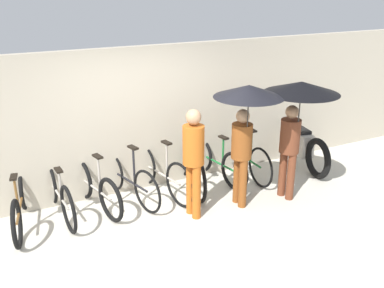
% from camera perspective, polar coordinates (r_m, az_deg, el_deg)
% --- Properties ---
extents(ground_plane, '(30.00, 30.00, 0.00)m').
position_cam_1_polar(ground_plane, '(6.15, -1.43, -12.47)').
color(ground_plane, beige).
extents(back_wall, '(13.14, 0.12, 2.44)m').
position_cam_1_polar(back_wall, '(7.14, -7.68, 3.06)').
color(back_wall, '#B2A893').
rests_on(back_wall, ground).
extents(parked_bicycle_0, '(0.52, 1.76, 1.03)m').
position_cam_1_polar(parked_bicycle_0, '(6.75, -21.92, -7.38)').
color(parked_bicycle_0, black).
rests_on(parked_bicycle_0, ground).
extents(parked_bicycle_1, '(0.44, 1.76, 0.97)m').
position_cam_1_polar(parked_bicycle_1, '(6.82, -17.36, -6.35)').
color(parked_bicycle_1, black).
rests_on(parked_bicycle_1, ground).
extents(parked_bicycle_2, '(0.54, 1.63, 1.05)m').
position_cam_1_polar(parked_bicycle_2, '(6.89, -12.78, -5.67)').
color(parked_bicycle_2, black).
rests_on(parked_bicycle_2, ground).
extents(parked_bicycle_3, '(0.58, 1.71, 1.02)m').
position_cam_1_polar(parked_bicycle_3, '(7.04, -8.50, -4.64)').
color(parked_bicycle_3, black).
rests_on(parked_bicycle_3, ground).
extents(parked_bicycle_4, '(0.53, 1.80, 1.04)m').
position_cam_1_polar(parked_bicycle_4, '(7.18, -4.22, -3.79)').
color(parked_bicycle_4, black).
rests_on(parked_bicycle_4, ground).
extents(parked_bicycle_5, '(0.53, 1.82, 1.03)m').
position_cam_1_polar(parked_bicycle_5, '(7.40, -0.26, -2.96)').
color(parked_bicycle_5, black).
rests_on(parked_bicycle_5, ground).
extents(parked_bicycle_6, '(0.45, 1.66, 1.03)m').
position_cam_1_polar(parked_bicycle_6, '(7.69, 3.28, -2.30)').
color(parked_bicycle_6, black).
rests_on(parked_bicycle_6, ground).
extents(parked_bicycle_7, '(0.44, 1.70, 1.02)m').
position_cam_1_polar(parked_bicycle_7, '(7.89, 7.10, -1.66)').
color(parked_bicycle_7, black).
rests_on(parked_bicycle_7, ground).
extents(pedestrian_leading, '(0.32, 0.32, 1.70)m').
position_cam_1_polar(pedestrian_leading, '(6.26, 0.19, -1.53)').
color(pedestrian_leading, '#B25619').
rests_on(pedestrian_leading, ground).
extents(pedestrian_center, '(1.04, 1.04, 1.99)m').
position_cam_1_polar(pedestrian_center, '(6.36, 7.26, 4.34)').
color(pedestrian_center, brown).
rests_on(pedestrian_center, ground).
extents(pedestrian_trailing, '(1.15, 1.15, 1.99)m').
position_cam_1_polar(pedestrian_trailing, '(6.74, 13.94, 5.14)').
color(pedestrian_trailing, brown).
rests_on(pedestrian_trailing, ground).
extents(motorcycle, '(0.67, 2.17, 0.94)m').
position_cam_1_polar(motorcycle, '(8.63, 13.95, 0.15)').
color(motorcycle, black).
rests_on(motorcycle, ground).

